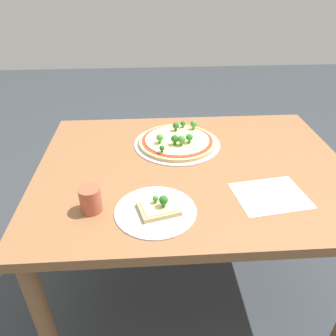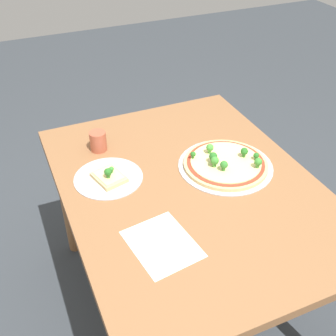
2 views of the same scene
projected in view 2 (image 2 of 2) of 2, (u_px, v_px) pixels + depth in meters
The scene contains 6 objects.
ground_plane at pixel (185, 301), 2.01m from camera, with size 8.00×8.00×0.00m, color #33383D.
dining_table at pixel (189, 202), 1.63m from camera, with size 1.21×0.92×0.72m.
pizza_tray_whole at pixel (226, 163), 1.66m from camera, with size 0.38×0.38×0.07m.
pizza_tray_slice at pixel (109, 177), 1.60m from camera, with size 0.26×0.26×0.06m.
drinking_cup at pixel (98, 141), 1.74m from camera, with size 0.07×0.07×0.08m, color #AD5138.
paper_menu at pixel (162, 244), 1.34m from camera, with size 0.24×0.19×0.00m, color silver.
Camera 2 is at (1.10, -0.56, 1.71)m, focal length 45.00 mm.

